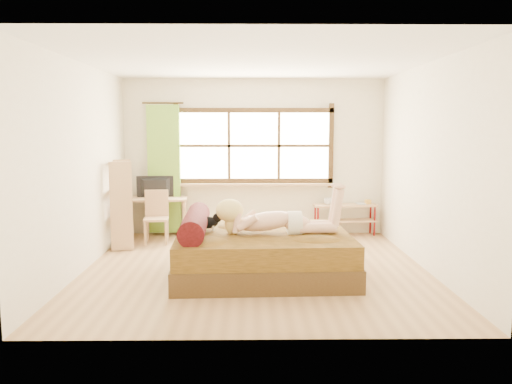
{
  "coord_description": "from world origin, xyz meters",
  "views": [
    {
      "loc": [
        -0.07,
        -6.45,
        1.86
      ],
      "look_at": [
        0.01,
        0.2,
        1.0
      ],
      "focal_mm": 35.0,
      "sensor_mm": 36.0,
      "label": 1
    }
  ],
  "objects_px": {
    "bed": "(259,252)",
    "desk": "(155,203)",
    "kitten": "(207,221)",
    "pipe_shelf": "(345,212)",
    "bookshelf": "(121,204)",
    "woman": "(275,207)",
    "chair": "(157,213)"
  },
  "relations": [
    {
      "from": "desk",
      "to": "bookshelf",
      "type": "xyz_separation_m",
      "value": [
        -0.39,
        -0.69,
        0.1
      ]
    },
    {
      "from": "chair",
      "to": "bed",
      "type": "bearing_deg",
      "value": -54.31
    },
    {
      "from": "kitten",
      "to": "bookshelf",
      "type": "xyz_separation_m",
      "value": [
        -1.45,
        1.43,
        0.01
      ]
    },
    {
      "from": "woman",
      "to": "kitten",
      "type": "xyz_separation_m",
      "value": [
        -0.87,
        0.15,
        -0.2
      ]
    },
    {
      "from": "bed",
      "to": "woman",
      "type": "relative_size",
      "value": 1.47
    },
    {
      "from": "bed",
      "to": "woman",
      "type": "xyz_separation_m",
      "value": [
        0.2,
        -0.05,
        0.58
      ]
    },
    {
      "from": "kitten",
      "to": "desk",
      "type": "relative_size",
      "value": 0.29
    },
    {
      "from": "bed",
      "to": "desk",
      "type": "xyz_separation_m",
      "value": [
        -1.73,
        2.22,
        0.29
      ]
    },
    {
      "from": "woman",
      "to": "kitten",
      "type": "relative_size",
      "value": 4.67
    },
    {
      "from": "bookshelf",
      "to": "chair",
      "type": "bearing_deg",
      "value": 19.07
    },
    {
      "from": "pipe_shelf",
      "to": "bookshelf",
      "type": "relative_size",
      "value": 0.82
    },
    {
      "from": "kitten",
      "to": "desk",
      "type": "bearing_deg",
      "value": 114.44
    },
    {
      "from": "pipe_shelf",
      "to": "bookshelf",
      "type": "bearing_deg",
      "value": -172.59
    },
    {
      "from": "chair",
      "to": "pipe_shelf",
      "type": "xyz_separation_m",
      "value": [
        3.19,
        0.49,
        -0.07
      ]
    },
    {
      "from": "bed",
      "to": "desk",
      "type": "relative_size",
      "value": 1.99
    },
    {
      "from": "woman",
      "to": "desk",
      "type": "bearing_deg",
      "value": 128.23
    },
    {
      "from": "bed",
      "to": "kitten",
      "type": "bearing_deg",
      "value": 169.08
    },
    {
      "from": "desk",
      "to": "pipe_shelf",
      "type": "bearing_deg",
      "value": -3.71
    },
    {
      "from": "desk",
      "to": "chair",
      "type": "distance_m",
      "value": 0.4
    },
    {
      "from": "woman",
      "to": "pipe_shelf",
      "type": "bearing_deg",
      "value": 58.43
    },
    {
      "from": "bookshelf",
      "to": "woman",
      "type": "bearing_deg",
      "value": -48.62
    },
    {
      "from": "desk",
      "to": "chair",
      "type": "xyz_separation_m",
      "value": [
        0.09,
        -0.37,
        -0.12
      ]
    },
    {
      "from": "woman",
      "to": "pipe_shelf",
      "type": "xyz_separation_m",
      "value": [
        1.35,
        2.39,
        -0.48
      ]
    },
    {
      "from": "woman",
      "to": "chair",
      "type": "relative_size",
      "value": 1.8
    },
    {
      "from": "woman",
      "to": "bed",
      "type": "bearing_deg",
      "value": 164.6
    },
    {
      "from": "bed",
      "to": "bookshelf",
      "type": "height_order",
      "value": "bookshelf"
    },
    {
      "from": "woman",
      "to": "chair",
      "type": "xyz_separation_m",
      "value": [
        -1.84,
        1.9,
        -0.4
      ]
    },
    {
      "from": "bed",
      "to": "bookshelf",
      "type": "distance_m",
      "value": 2.64
    },
    {
      "from": "pipe_shelf",
      "to": "bookshelf",
      "type": "height_order",
      "value": "bookshelf"
    },
    {
      "from": "kitten",
      "to": "pipe_shelf",
      "type": "distance_m",
      "value": 3.16
    },
    {
      "from": "bookshelf",
      "to": "bed",
      "type": "bearing_deg",
      "value": -50.26
    },
    {
      "from": "woman",
      "to": "bookshelf",
      "type": "xyz_separation_m",
      "value": [
        -2.32,
        1.58,
        -0.19
      ]
    }
  ]
}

